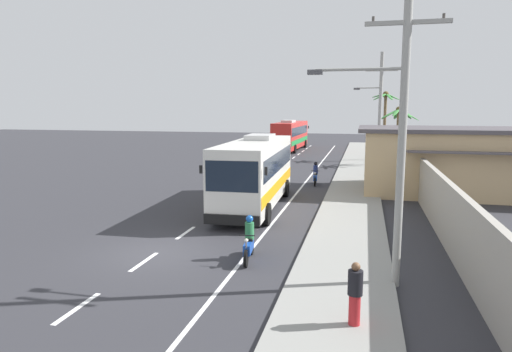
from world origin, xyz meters
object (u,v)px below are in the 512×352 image
at_px(utility_pole_mid, 379,114).
at_px(roadside_building, 491,162).
at_px(motorcycle_beside_bus, 249,242).
at_px(palm_nearest, 385,111).
at_px(coach_bus_far_lane, 291,135).
at_px(utility_pole_nearest, 399,127).
at_px(coach_bus_foreground, 256,170).
at_px(pedestrian_near_kerb, 355,293).
at_px(palm_second, 398,123).
at_px(motorcycle_trailing, 315,175).

xyz_separation_m(utility_pole_mid, roadside_building, (6.65, -3.34, -2.80)).
distance_m(motorcycle_beside_bus, palm_nearest, 33.16).
height_order(coach_bus_far_lane, utility_pole_nearest, utility_pole_nearest).
xyz_separation_m(coach_bus_foreground, pedestrian_near_kerb, (5.54, -12.80, -1.05)).
height_order(motorcycle_beside_bus, utility_pole_nearest, utility_pole_nearest).
relative_size(motorcycle_beside_bus, palm_second, 0.36).
bearing_deg(pedestrian_near_kerb, roadside_building, -81.85).
height_order(pedestrian_near_kerb, palm_second, palm_second).
xyz_separation_m(utility_pole_nearest, palm_nearest, (0.95, 33.61, 0.25)).
height_order(coach_bus_foreground, utility_pole_mid, utility_pole_mid).
bearing_deg(utility_pole_nearest, coach_bus_far_lane, 103.20).
xyz_separation_m(utility_pole_nearest, utility_pole_mid, (-0.00, 19.72, 0.09)).
relative_size(motorcycle_trailing, utility_pole_mid, 0.21).
bearing_deg(coach_bus_foreground, coach_bus_far_lane, 95.94).
distance_m(coach_bus_foreground, utility_pole_mid, 12.33).
bearing_deg(palm_second, motorcycle_trailing, -117.41).
bearing_deg(coach_bus_foreground, utility_pole_mid, 56.75).
height_order(motorcycle_beside_bus, motorcycle_trailing, motorcycle_trailing).
bearing_deg(coach_bus_foreground, palm_second, 66.70).
bearing_deg(roadside_building, coach_bus_far_lane, 122.38).
relative_size(palm_second, roadside_building, 0.34).
relative_size(coach_bus_far_lane, utility_pole_mid, 1.37).
height_order(coach_bus_far_lane, palm_second, palm_second).
height_order(motorcycle_beside_bus, palm_second, palm_second).
xyz_separation_m(coach_bus_foreground, palm_second, (8.59, 19.94, 1.98)).
relative_size(utility_pole_nearest, roadside_building, 0.56).
bearing_deg(motorcycle_beside_bus, pedestrian_near_kerb, -49.26).
height_order(motorcycle_beside_bus, pedestrian_near_kerb, pedestrian_near_kerb).
distance_m(coach_bus_far_lane, pedestrian_near_kerb, 46.62).
bearing_deg(utility_pole_nearest, palm_second, 86.12).
xyz_separation_m(utility_pole_mid, palm_nearest, (0.96, 13.88, 0.16)).
relative_size(coach_bus_far_lane, motorcycle_beside_bus, 6.40).
bearing_deg(roadside_building, coach_bus_foreground, -153.19).
bearing_deg(motorcycle_trailing, motorcycle_beside_bus, -92.04).
relative_size(pedestrian_near_kerb, roadside_building, 0.10).
height_order(motorcycle_trailing, roadside_building, roadside_building).
height_order(pedestrian_near_kerb, utility_pole_nearest, utility_pole_nearest).
relative_size(coach_bus_far_lane, roadside_building, 0.79).
xyz_separation_m(motorcycle_trailing, roadside_building, (10.84, -1.29, 1.42)).
xyz_separation_m(motorcycle_trailing, utility_pole_nearest, (4.19, -17.67, 4.13)).
bearing_deg(roadside_building, pedestrian_near_kerb, -111.52).
bearing_deg(pedestrian_near_kerb, palm_second, -65.65).
relative_size(utility_pole_mid, roadside_building, 0.58).
bearing_deg(coach_bus_foreground, roadside_building, 26.81).
bearing_deg(pedestrian_near_kerb, utility_pole_mid, -62.93).
relative_size(coach_bus_far_lane, utility_pole_nearest, 1.40).
distance_m(motorcycle_beside_bus, roadside_building, 19.02).
bearing_deg(motorcycle_beside_bus, palm_second, 76.55).
height_order(motorcycle_beside_bus, palm_nearest, palm_nearest).
xyz_separation_m(motorcycle_beside_bus, motorcycle_trailing, (0.59, 16.43, 0.00)).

